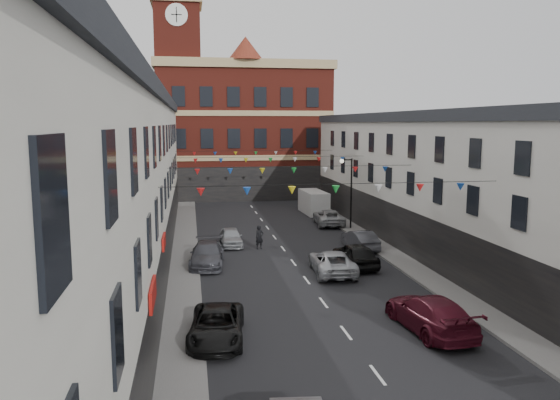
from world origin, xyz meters
TOP-DOWN VIEW (x-y plane):
  - ground at (0.00, 0.00)m, footprint 160.00×160.00m
  - pavement_left at (-6.90, 2.00)m, footprint 1.80×64.00m
  - pavement_right at (6.90, 2.00)m, footprint 1.80×64.00m
  - terrace_left at (-11.78, 1.00)m, footprint 8.40×56.00m
  - terrace_right at (11.78, 1.00)m, footprint 8.40×56.00m
  - civic_building at (0.00, 37.95)m, footprint 20.60×13.30m
  - clock_tower at (-7.50, 35.00)m, footprint 5.60×5.60m
  - distant_hill at (-4.00, 62.00)m, footprint 40.00×14.00m
  - street_lamp at (6.55, 14.00)m, footprint 1.10×0.36m
  - car_left_c at (-5.50, -7.94)m, footprint 2.68×4.93m
  - car_left_d at (-5.50, 4.18)m, footprint 2.46×5.15m
  - car_left_e at (-3.60, 9.59)m, footprint 1.58×3.87m
  - car_right_c at (3.62, -8.36)m, footprint 2.63×5.58m
  - car_right_d at (3.60, 2.40)m, footprint 2.19×4.64m
  - car_right_e at (5.36, 6.94)m, footprint 1.76×4.30m
  - car_right_f at (5.50, 16.33)m, footprint 2.73×5.17m
  - moving_car at (1.80, 1.16)m, footprint 2.63×5.15m
  - white_van at (5.60, 22.75)m, footprint 2.16×5.14m
  - pedestrian at (-1.68, 8.17)m, footprint 0.72×0.59m

SIDE VIEW (x-z plane):
  - ground at x=0.00m, z-range 0.00..0.00m
  - pavement_left at x=-6.90m, z-range 0.00..0.15m
  - pavement_right at x=6.90m, z-range 0.00..0.15m
  - car_left_c at x=-5.50m, z-range 0.00..1.31m
  - car_left_e at x=-3.60m, z-range 0.00..1.31m
  - car_right_f at x=5.50m, z-range 0.00..1.38m
  - car_right_e at x=5.36m, z-range 0.00..1.39m
  - moving_car at x=1.80m, z-range 0.00..1.39m
  - car_left_d at x=-5.50m, z-range 0.00..1.45m
  - car_right_d at x=3.60m, z-range 0.00..1.53m
  - car_right_c at x=3.62m, z-range 0.00..1.57m
  - pedestrian at x=-1.68m, z-range 0.00..1.70m
  - white_van at x=5.60m, z-range 0.00..2.24m
  - street_lamp at x=6.55m, z-range 0.90..6.90m
  - terrace_right at x=11.78m, z-range 0.00..9.70m
  - distant_hill at x=-4.00m, z-range 0.00..10.00m
  - terrace_left at x=-11.78m, z-range 0.00..10.70m
  - civic_building at x=0.00m, z-range -1.11..17.39m
  - clock_tower at x=-7.50m, z-range -0.07..29.93m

